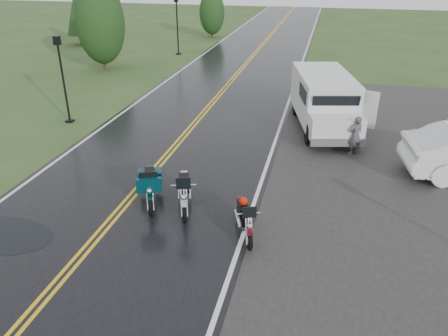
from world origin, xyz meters
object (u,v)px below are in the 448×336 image
(motorcycle_silver, at_px, (184,203))
(van_white, at_px, (311,116))
(motorcycle_teal, at_px, (150,197))
(person_at_van, at_px, (355,136))
(lamp_post_far_left, at_px, (177,26))
(motorcycle_red, at_px, (249,232))
(lamp_post_near_left, at_px, (63,80))

(motorcycle_silver, xyz_separation_m, van_white, (3.06, 6.66, 0.52))
(motorcycle_teal, height_order, person_at_van, person_at_van)
(person_at_van, xyz_separation_m, lamp_post_far_left, (-12.53, 16.44, 1.37))
(lamp_post_far_left, bearing_deg, van_white, -55.57)
(motorcycle_red, height_order, lamp_post_far_left, lamp_post_far_left)
(person_at_van, height_order, lamp_post_near_left, lamp_post_near_left)
(motorcycle_teal, distance_m, van_white, 7.76)
(motorcycle_red, distance_m, lamp_post_far_left, 25.30)
(motorcycle_teal, relative_size, motorcycle_silver, 1.02)
(motorcycle_silver, relative_size, person_at_van, 1.48)
(van_white, relative_size, lamp_post_far_left, 1.41)
(person_at_van, bearing_deg, motorcycle_teal, 13.41)
(motorcycle_red, xyz_separation_m, motorcycle_teal, (-3.04, 0.94, 0.09))
(motorcycle_teal, bearing_deg, lamp_post_near_left, 112.80)
(motorcycle_silver, height_order, lamp_post_near_left, lamp_post_near_left)
(lamp_post_near_left, height_order, lamp_post_far_left, lamp_post_far_left)
(motorcycle_teal, height_order, lamp_post_far_left, lamp_post_far_left)
(motorcycle_silver, distance_m, lamp_post_far_left, 23.81)
(person_at_van, relative_size, lamp_post_near_left, 0.39)
(motorcycle_teal, bearing_deg, motorcycle_silver, -27.37)
(motorcycle_silver, relative_size, lamp_post_far_left, 0.52)
(motorcycle_silver, distance_m, lamp_post_near_left, 10.37)
(person_at_van, bearing_deg, lamp_post_far_left, -84.79)
(motorcycle_red, relative_size, person_at_van, 1.32)
(motorcycle_red, xyz_separation_m, lamp_post_far_left, (-9.76, 23.30, 1.53))
(van_white, relative_size, lamp_post_near_left, 1.55)
(motorcycle_red, height_order, motorcycle_teal, motorcycle_teal)
(motorcycle_teal, xyz_separation_m, lamp_post_near_left, (-6.66, 6.73, 1.25))
(motorcycle_silver, relative_size, lamp_post_near_left, 0.58)
(motorcycle_red, xyz_separation_m, van_white, (1.07, 7.50, 0.59))
(van_white, bearing_deg, motorcycle_teal, -134.99)
(motorcycle_red, distance_m, motorcycle_teal, 3.18)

